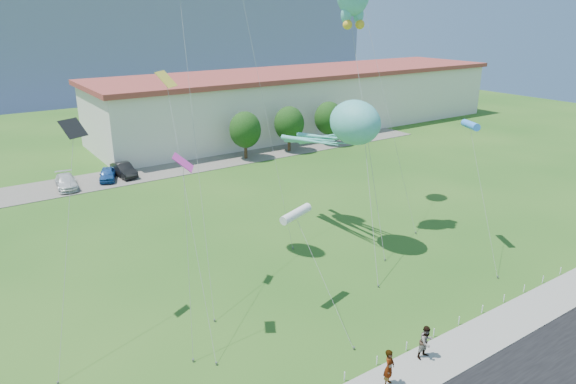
{
  "coord_description": "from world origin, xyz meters",
  "views": [
    {
      "loc": [
        -17.9,
        -15.75,
        15.86
      ],
      "look_at": [
        -1.8,
        8.0,
        5.81
      ],
      "focal_mm": 32.0,
      "sensor_mm": 36.0,
      "label": 1
    }
  ],
  "objects_px": {
    "pedestrian_right": "(426,342)",
    "octopus_kite": "(344,129)",
    "parked_car_blue": "(107,174)",
    "parked_car_black": "(124,170)",
    "parked_car_white": "(66,182)",
    "warehouse": "(307,99)",
    "pedestrian_left": "(389,368)"
  },
  "relations": [
    {
      "from": "pedestrian_right",
      "to": "parked_car_white",
      "type": "bearing_deg",
      "value": 104.04
    },
    {
      "from": "warehouse",
      "to": "pedestrian_right",
      "type": "bearing_deg",
      "value": -120.03
    },
    {
      "from": "parked_car_blue",
      "to": "parked_car_black",
      "type": "height_order",
      "value": "parked_car_black"
    },
    {
      "from": "pedestrian_right",
      "to": "pedestrian_left",
      "type": "bearing_deg",
      "value": -171.22
    },
    {
      "from": "warehouse",
      "to": "octopus_kite",
      "type": "bearing_deg",
      "value": -122.7
    },
    {
      "from": "parked_car_white",
      "to": "pedestrian_right",
      "type": "bearing_deg",
      "value": -71.16
    },
    {
      "from": "pedestrian_right",
      "to": "parked_car_black",
      "type": "relative_size",
      "value": 0.41
    },
    {
      "from": "octopus_kite",
      "to": "pedestrian_right",
      "type": "bearing_deg",
      "value": -112.24
    },
    {
      "from": "pedestrian_left",
      "to": "pedestrian_right",
      "type": "xyz_separation_m",
      "value": [
        2.87,
        0.41,
        -0.05
      ]
    },
    {
      "from": "parked_car_black",
      "to": "pedestrian_left",
      "type": "bearing_deg",
      "value": -94.12
    },
    {
      "from": "parked_car_white",
      "to": "parked_car_blue",
      "type": "distance_m",
      "value": 3.97
    },
    {
      "from": "pedestrian_left",
      "to": "octopus_kite",
      "type": "xyz_separation_m",
      "value": [
        8.06,
        13.11,
        7.39
      ]
    },
    {
      "from": "parked_car_white",
      "to": "octopus_kite",
      "type": "bearing_deg",
      "value": -54.38
    },
    {
      "from": "pedestrian_left",
      "to": "parked_car_white",
      "type": "bearing_deg",
      "value": 71.38
    },
    {
      "from": "parked_car_blue",
      "to": "octopus_kite",
      "type": "bearing_deg",
      "value": -48.78
    },
    {
      "from": "warehouse",
      "to": "parked_car_white",
      "type": "xyz_separation_m",
      "value": [
        -35.39,
        -9.62,
        -3.44
      ]
    },
    {
      "from": "pedestrian_left",
      "to": "pedestrian_right",
      "type": "height_order",
      "value": "pedestrian_left"
    },
    {
      "from": "pedestrian_right",
      "to": "parked_car_blue",
      "type": "xyz_separation_m",
      "value": [
        -4.7,
        36.96,
        -0.27
      ]
    },
    {
      "from": "pedestrian_right",
      "to": "warehouse",
      "type": "bearing_deg",
      "value": 60.71
    },
    {
      "from": "parked_car_blue",
      "to": "parked_car_black",
      "type": "xyz_separation_m",
      "value": [
        1.77,
        0.38,
        0.06
      ]
    },
    {
      "from": "parked_car_black",
      "to": "octopus_kite",
      "type": "distance_m",
      "value": 27.04
    },
    {
      "from": "warehouse",
      "to": "pedestrian_right",
      "type": "height_order",
      "value": "warehouse"
    },
    {
      "from": "pedestrian_left",
      "to": "parked_car_blue",
      "type": "distance_m",
      "value": 37.41
    },
    {
      "from": "warehouse",
      "to": "parked_car_white",
      "type": "height_order",
      "value": "warehouse"
    },
    {
      "from": "parked_car_white",
      "to": "parked_car_blue",
      "type": "height_order",
      "value": "parked_car_white"
    },
    {
      "from": "pedestrian_right",
      "to": "octopus_kite",
      "type": "relative_size",
      "value": 0.14
    },
    {
      "from": "pedestrian_left",
      "to": "octopus_kite",
      "type": "distance_m",
      "value": 17.07
    },
    {
      "from": "warehouse",
      "to": "parked_car_white",
      "type": "relative_size",
      "value": 14.08
    },
    {
      "from": "pedestrian_left",
      "to": "parked_car_blue",
      "type": "height_order",
      "value": "pedestrian_left"
    },
    {
      "from": "pedestrian_left",
      "to": "parked_car_black",
      "type": "bearing_deg",
      "value": 62.59
    },
    {
      "from": "pedestrian_left",
      "to": "octopus_kite",
      "type": "bearing_deg",
      "value": 30.9
    },
    {
      "from": "parked_car_white",
      "to": "octopus_kite",
      "type": "distance_m",
      "value": 28.7
    }
  ]
}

